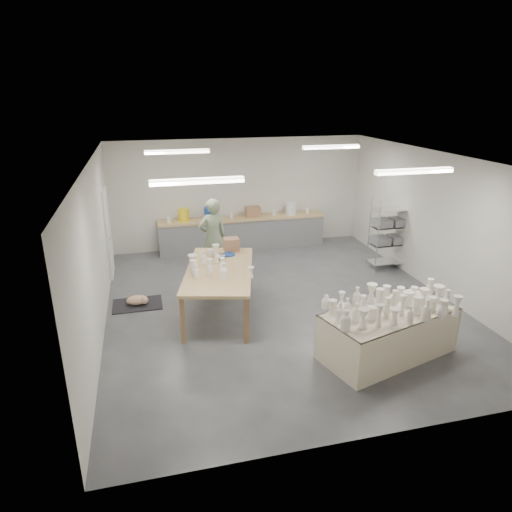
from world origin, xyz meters
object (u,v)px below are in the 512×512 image
object	(u,v)px
drying_table	(388,331)
work_table	(218,268)
potter	(213,237)
red_stool	(212,260)

from	to	relation	value
drying_table	work_table	xyz separation A→B (m)	(-2.45, 2.29, 0.48)
work_table	potter	xyz separation A→B (m)	(0.20, 1.95, 0.01)
drying_table	red_stool	distance (m)	5.04
drying_table	work_table	world-z (taller)	work_table
work_table	red_stool	size ratio (longest dim) A/B	7.46
potter	drying_table	bearing A→B (deg)	107.44
drying_table	red_stool	bearing A→B (deg)	100.16
drying_table	red_stool	size ratio (longest dim) A/B	6.73
drying_table	potter	bearing A→B (deg)	101.61
red_stool	potter	bearing A→B (deg)	-90.00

